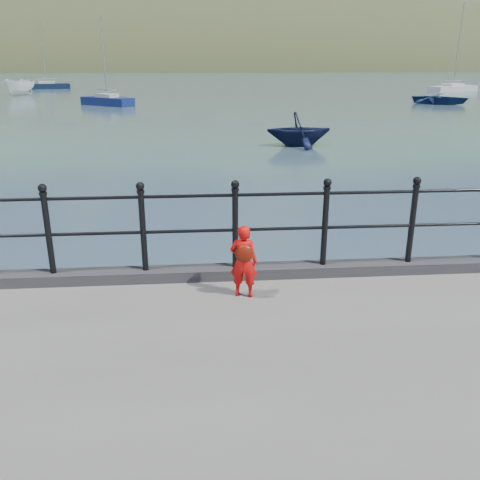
{
  "coord_description": "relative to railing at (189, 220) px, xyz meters",
  "views": [
    {
      "loc": [
        0.14,
        -6.47,
        3.8
      ],
      "look_at": [
        0.66,
        -0.2,
        1.55
      ],
      "focal_mm": 38.0,
      "sensor_mm": 36.0,
      "label": 1
    }
  ],
  "objects": [
    {
      "name": "far_shore",
      "position": [
        38.34,
        239.56,
        -24.39
      ],
      "size": [
        830.0,
        200.0,
        156.0
      ],
      "color": "#333A21",
      "rests_on": "ground"
    },
    {
      "name": "launch_blue",
      "position": [
        21.87,
        38.91,
        -1.33
      ],
      "size": [
        5.83,
        5.72,
        0.99
      ],
      "primitive_type": "imported",
      "rotation": [
        0.0,
        0.0,
        0.84
      ],
      "color": "navy",
      "rests_on": "ground"
    },
    {
      "name": "launch_white",
      "position": [
        -19.3,
        54.05,
        -0.93
      ],
      "size": [
        3.22,
        4.96,
        1.79
      ],
      "primitive_type": "imported",
      "rotation": [
        0.0,
        0.0,
        -0.35
      ],
      "color": "white",
      "rests_on": "ground"
    },
    {
      "name": "sailboat_port",
      "position": [
        -7.56,
        39.89,
        -1.48
      ],
      "size": [
        4.95,
        4.3,
        7.4
      ],
      "rotation": [
        0.0,
        0.0,
        -0.65
      ],
      "color": "navy",
      "rests_on": "ground"
    },
    {
      "name": "kerb",
      "position": [
        -0.0,
        -0.0,
        -0.75
      ],
      "size": [
        60.0,
        0.3,
        0.15
      ],
      "primitive_type": "cube",
      "color": "#28282B",
      "rests_on": "quay"
    },
    {
      "name": "child",
      "position": [
        0.66,
        -0.59,
        -0.35
      ],
      "size": [
        0.38,
        0.33,
        0.93
      ],
      "rotation": [
        0.0,
        0.0,
        2.9
      ],
      "color": "red",
      "rests_on": "quay"
    },
    {
      "name": "sailboat_left",
      "position": [
        -19.95,
        67.19,
        -1.49
      ],
      "size": [
        6.15,
        3.3,
        8.38
      ],
      "rotation": [
        0.0,
        0.0,
        0.27
      ],
      "color": "black",
      "rests_on": "ground"
    },
    {
      "name": "ground",
      "position": [
        -0.0,
        0.15,
        -1.82
      ],
      "size": [
        600.0,
        600.0,
        0.0
      ],
      "primitive_type": "plane",
      "color": "#2D4251",
      "rests_on": "ground"
    },
    {
      "name": "railing",
      "position": [
        0.0,
        0.0,
        0.0
      ],
      "size": [
        18.11,
        0.11,
        1.2
      ],
      "color": "black",
      "rests_on": "kerb"
    },
    {
      "name": "sailboat_far",
      "position": [
        31.74,
        56.57,
        -1.48
      ],
      "size": [
        7.4,
        5.2,
        10.32
      ],
      "rotation": [
        0.0,
        0.0,
        0.49
      ],
      "color": "beige",
      "rests_on": "ground"
    },
    {
      "name": "launch_navy",
      "position": [
        4.77,
        16.96,
        -1.05
      ],
      "size": [
        3.04,
        2.65,
        1.55
      ],
      "primitive_type": "imported",
      "rotation": [
        0.0,
        0.0,
        1.61
      ],
      "color": "black",
      "rests_on": "ground"
    }
  ]
}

